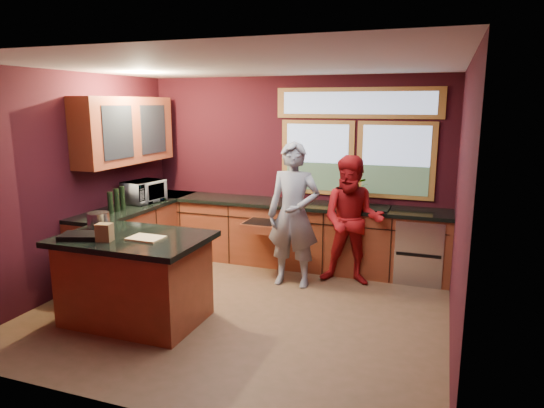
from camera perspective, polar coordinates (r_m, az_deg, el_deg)
The scene contains 14 objects.
floor at distance 5.70m, azimuth -3.60°, elevation -12.20°, with size 4.50×4.50×0.00m, color brown.
room_shell at distance 5.79m, azimuth -8.03°, elevation 6.54°, with size 4.52×4.02×2.71m.
back_counter at distance 6.99m, azimuth 3.38°, elevation -3.60°, with size 4.50×0.64×0.93m.
left_counter at distance 7.17m, azimuth -15.39°, elevation -3.62°, with size 0.64×2.30×0.93m.
island at distance 5.45m, azimuth -15.81°, elevation -8.39°, with size 1.55×1.05×0.95m.
person_grey at distance 6.15m, azimuth 2.55°, elevation -1.31°, with size 0.67×0.44×1.85m, color slate.
person_red at distance 6.29m, azimuth 9.42°, elevation -1.97°, with size 0.81×0.63×1.67m, color maroon.
microwave at distance 7.12m, azimuth -14.84°, elevation 1.43°, with size 0.56×0.38×0.31m, color #999999.
potted_plant at distance 6.73m, azimuth 9.83°, elevation 1.46°, with size 0.36×0.32×0.40m, color #999999.
paper_towel at distance 6.88m, azimuth 2.77°, elevation 1.33°, with size 0.12×0.12×0.28m, color silver.
cutting_board at distance 5.15m, azimuth -14.61°, elevation -3.91°, with size 0.35×0.25×0.02m, color tan.
stock_pot at distance 5.73m, azimuth -19.74°, elevation -1.83°, with size 0.24×0.24×0.18m, color #ABACB0.
paper_bag at distance 5.18m, azimuth -19.10°, elevation -3.17°, with size 0.15×0.12×0.18m, color brown.
black_tray at distance 5.39m, azimuth -21.55°, elevation -3.51°, with size 0.40×0.28×0.05m, color black.
Camera 1 is at (2.09, -4.78, 2.31)m, focal length 32.00 mm.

